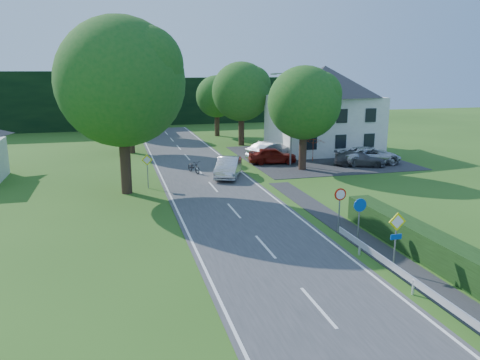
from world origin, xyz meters
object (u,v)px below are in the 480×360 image
object	(u,v)px
motorcycle	(194,167)
parked_car_grey	(359,159)
parked_car_red	(272,155)
streetlight	(290,114)
parked_car_silver_b	(370,155)
moving_car	(228,167)
parasol	(313,150)
parked_car_silver_a	(272,151)

from	to	relation	value
motorcycle	parked_car_grey	world-z (taller)	parked_car_grey
parked_car_red	parked_car_grey	xyz separation A→B (m)	(6.98, -2.98, -0.10)
streetlight	parked_car_silver_b	size ratio (longest dim) A/B	1.45
streetlight	parked_car_silver_b	world-z (taller)	streetlight
streetlight	parked_car_grey	world-z (taller)	streetlight
moving_car	parasol	xyz separation A→B (m)	(9.03, 4.32, 0.28)
moving_car	parked_car_grey	distance (m)	12.10
moving_car	parked_car_grey	bearing A→B (deg)	27.02
motorcycle	moving_car	bearing A→B (deg)	-60.85
motorcycle	parked_car_silver_a	distance (m)	8.81
parked_car_red	parked_car_silver_b	distance (m)	8.66
motorcycle	parked_car_red	xyz separation A→B (m)	(7.41, 2.02, 0.23)
parked_car_silver_a	parasol	xyz separation A→B (m)	(3.43, -1.62, 0.21)
streetlight	motorcycle	world-z (taller)	streetlight
parked_car_silver_a	parasol	bearing A→B (deg)	-142.74
parked_car_silver_b	parasol	size ratio (longest dim) A/B	2.35
motorcycle	parked_car_red	distance (m)	7.69
parked_car_grey	streetlight	bearing A→B (deg)	94.21
motorcycle	parked_car_silver_a	size ratio (longest dim) A/B	0.37
streetlight	parked_car_silver_b	distance (m)	8.13
streetlight	parked_car_red	distance (m)	4.01
parasol	motorcycle	bearing A→B (deg)	-169.27
moving_car	parked_car_grey	world-z (taller)	moving_car
parked_car_red	streetlight	bearing A→B (deg)	-123.55
parked_car_silver_a	parked_car_grey	world-z (taller)	parked_car_silver_a
parked_car_red	parasol	distance (m)	3.98
parasol	parked_car_silver_b	bearing A→B (deg)	-30.56
streetlight	motorcycle	size ratio (longest dim) A/B	4.22
streetlight	parked_car_grey	xyz separation A→B (m)	(5.79, -1.96, -3.79)
parked_car_silver_a	parked_car_silver_b	world-z (taller)	parked_car_silver_a
streetlight	parked_car_grey	size ratio (longest dim) A/B	1.84
parked_car_silver_b	parasol	world-z (taller)	parasol
streetlight	moving_car	world-z (taller)	streetlight
parked_car_red	parasol	xyz separation A→B (m)	(3.97, 0.13, 0.32)
motorcycle	parasol	world-z (taller)	parasol
motorcycle	parasol	size ratio (longest dim) A/B	0.81
moving_car	motorcycle	size ratio (longest dim) A/B	2.47
moving_car	parked_car_grey	xyz separation A→B (m)	(12.04, 1.20, -0.14)
parked_car_grey	parked_car_red	bearing A→B (deg)	89.73
parked_car_grey	parasol	distance (m)	4.35
parked_car_silver_a	parked_car_silver_b	size ratio (longest dim) A/B	0.93
moving_car	parked_car_silver_a	bearing A→B (deg)	68.02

